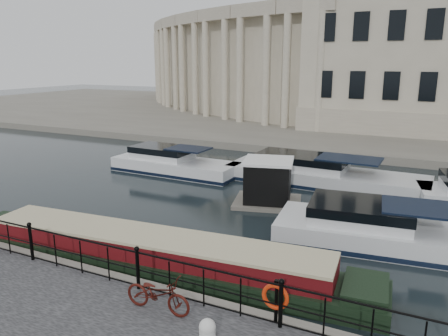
# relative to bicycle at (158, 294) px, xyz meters

# --- Properties ---
(ground_plane) EXTENTS (160.00, 160.00, 0.00)m
(ground_plane) POSITION_rel_bicycle_xyz_m (-1.10, 2.93, -1.02)
(ground_plane) COLOR black
(ground_plane) RESTS_ON ground
(far_bank) EXTENTS (120.00, 42.00, 0.55)m
(far_bank) POSITION_rel_bicycle_xyz_m (-1.10, 41.93, -0.74)
(far_bank) COLOR #6B665B
(far_bank) RESTS_ON ground_plane
(railing) EXTENTS (24.14, 0.14, 1.22)m
(railing) POSITION_rel_bicycle_xyz_m (-1.10, 0.68, 0.18)
(railing) COLOR black
(railing) RESTS_ON near_quay
(civic_building) EXTENTS (53.55, 31.84, 16.85)m
(civic_building) POSITION_rel_bicycle_xyz_m (-2.10, 37.63, 6.02)
(civic_building) COLOR #ADA38C
(civic_building) RESTS_ON far_bank
(bicycle) EXTENTS (1.79, 0.65, 0.93)m
(bicycle) POSITION_rel_bicycle_xyz_m (0.00, 0.00, 0.00)
(bicycle) COLOR #3F100B
(bicycle) RESTS_ON near_quay
(mooring_bollard) EXTENTS (0.50, 0.50, 0.56)m
(mooring_bollard) POSITION_rel_bicycle_xyz_m (1.65, -0.55, -0.21)
(mooring_bollard) COLOR silver
(mooring_bollard) RESTS_ON near_quay
(life_ring_post) EXTENTS (0.66, 0.18, 1.07)m
(life_ring_post) POSITION_rel_bicycle_xyz_m (2.74, 0.76, 0.21)
(life_ring_post) COLOR black
(life_ring_post) RESTS_ON near_quay
(narrowboat) EXTENTS (14.53, 3.10, 1.53)m
(narrowboat) POSITION_rel_bicycle_xyz_m (-2.08, 2.64, -0.65)
(narrowboat) COLOR black
(narrowboat) RESTS_ON ground_plane
(harbour_hut) EXTENTS (3.57, 3.20, 2.19)m
(harbour_hut) POSITION_rel_bicycle_xyz_m (-1.01, 10.43, -0.06)
(harbour_hut) COLOR #6B665B
(harbour_hut) RESTS_ON ground_plane
(cabin_cruisers) EXTENTS (23.47, 10.44, 1.99)m
(cabin_cruisers) POSITION_rel_bicycle_xyz_m (0.93, 12.57, -0.65)
(cabin_cruisers) COLOR silver
(cabin_cruisers) RESTS_ON ground_plane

